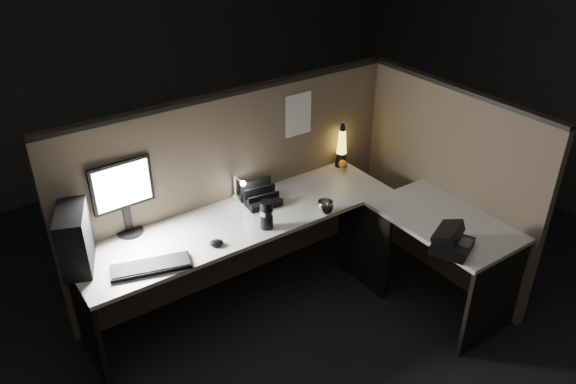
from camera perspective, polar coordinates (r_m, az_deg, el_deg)
floor at (r=4.01m, az=2.19°, el=-14.78°), size 6.00×6.00×0.00m
room_shell at (r=3.09m, az=2.77°, el=7.08°), size 6.00×6.00×6.00m
partition_back at (r=4.18m, az=-5.24°, el=0.12°), size 2.66×0.06×1.50m
partition_right at (r=4.39m, az=15.66°, el=0.61°), size 0.06×1.66×1.50m
desk at (r=3.87m, az=2.26°, el=-5.41°), size 2.60×1.60×0.73m
pc_tower at (r=3.57m, az=-20.83°, el=-4.46°), size 0.28×0.40×0.38m
monitor at (r=3.72m, az=-16.43°, el=0.13°), size 0.41×0.17×0.52m
keyboard at (r=3.51m, az=-13.77°, el=-7.37°), size 0.51×0.29×0.02m
mouse at (r=3.63m, az=-7.31°, el=-5.13°), size 0.11×0.09×0.04m
clip_lamp at (r=4.01m, az=-5.00°, el=0.43°), size 0.04×0.16×0.21m
organizer at (r=4.04m, az=-2.80°, el=-0.57°), size 0.26×0.24×0.18m
lava_lamp at (r=4.51m, az=5.47°, el=4.40°), size 0.10×0.10×0.37m
travel_mug at (r=3.72m, az=-2.19°, el=-2.33°), size 0.09×0.09×0.20m
steel_mug at (r=3.92m, az=3.80°, el=-1.54°), size 0.14×0.14×0.09m
figurine at (r=4.50m, az=5.57°, el=2.89°), size 0.06×0.06×0.06m
pinned_paper at (r=4.19m, az=1.06°, el=7.86°), size 0.23×0.00×0.33m
desk_phone at (r=3.69m, az=16.17°, el=-4.80°), size 0.32×0.32×0.15m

